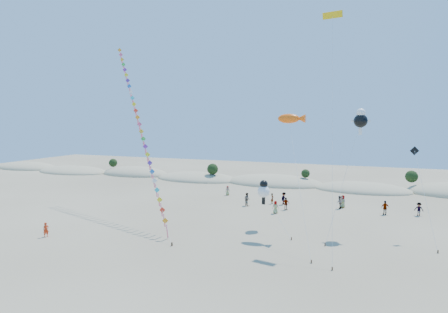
{
  "coord_description": "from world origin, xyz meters",
  "views": [
    {
      "loc": [
        16.22,
        -24.81,
        12.29
      ],
      "look_at": [
        1.55,
        14.0,
        8.19
      ],
      "focal_mm": 30.0,
      "sensor_mm": 36.0,
      "label": 1
    }
  ],
  "objects_px": {
    "parafoil_kite": "(333,21)",
    "kite_train": "(138,119)",
    "flyer_foreground": "(46,230)",
    "fish_kite": "(292,119)"
  },
  "relations": [
    {
      "from": "parafoil_kite",
      "to": "kite_train",
      "type": "bearing_deg",
      "value": 178.86
    },
    {
      "from": "kite_train",
      "to": "parafoil_kite",
      "type": "distance_m",
      "value": 26.19
    },
    {
      "from": "flyer_foreground",
      "to": "kite_train",
      "type": "bearing_deg",
      "value": 12.69
    },
    {
      "from": "kite_train",
      "to": "flyer_foreground",
      "type": "distance_m",
      "value": 17.38
    },
    {
      "from": "parafoil_kite",
      "to": "flyer_foreground",
      "type": "xyz_separation_m",
      "value": [
        -27.47,
        -12.02,
        -21.7
      ]
    },
    {
      "from": "kite_train",
      "to": "flyer_foreground",
      "type": "height_order",
      "value": "kite_train"
    },
    {
      "from": "parafoil_kite",
      "to": "flyer_foreground",
      "type": "distance_m",
      "value": 37.01
    },
    {
      "from": "kite_train",
      "to": "parafoil_kite",
      "type": "height_order",
      "value": "kite_train"
    },
    {
      "from": "fish_kite",
      "to": "flyer_foreground",
      "type": "distance_m",
      "value": 28.63
    },
    {
      "from": "fish_kite",
      "to": "parafoil_kite",
      "type": "bearing_deg",
      "value": 8.14
    }
  ]
}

